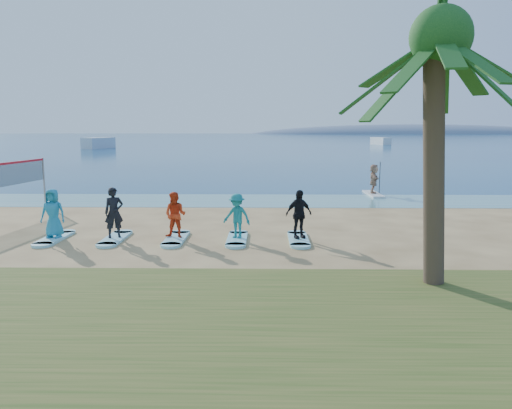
{
  "coord_description": "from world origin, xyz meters",
  "views": [
    {
      "loc": [
        1.39,
        -16.89,
        4.04
      ],
      "look_at": [
        1.05,
        2.0,
        1.1
      ],
      "focal_mm": 35.0,
      "sensor_mm": 36.0,
      "label": 1
    }
  ],
  "objects_px": {
    "paddleboard": "(373,194)",
    "student_3": "(237,216)",
    "student_4": "(299,214)",
    "student_1": "(114,212)",
    "paddleboarder": "(374,179)",
    "boat_offshore_a": "(99,149)",
    "surfboard_4": "(298,239)",
    "palm_tree": "(441,39)",
    "student_0": "(53,213)",
    "surfboard_0": "(55,238)",
    "boat_offshore_b": "(380,145)",
    "surfboard_2": "(176,239)",
    "surfboard_3": "(237,239)",
    "student_2": "(175,215)",
    "surfboard_1": "(115,238)"
  },
  "relations": [
    {
      "from": "student_0",
      "to": "student_4",
      "type": "height_order",
      "value": "student_0"
    },
    {
      "from": "student_1",
      "to": "paddleboard",
      "type": "bearing_deg",
      "value": 21.44
    },
    {
      "from": "paddleboarder",
      "to": "boat_offshore_a",
      "type": "height_order",
      "value": "paddleboarder"
    },
    {
      "from": "surfboard_0",
      "to": "student_2",
      "type": "bearing_deg",
      "value": 0.0
    },
    {
      "from": "paddleboard",
      "to": "student_2",
      "type": "xyz_separation_m",
      "value": [
        -9.73,
        -12.23,
        0.86
      ]
    },
    {
      "from": "paddleboard",
      "to": "student_4",
      "type": "bearing_deg",
      "value": -114.66
    },
    {
      "from": "paddleboard",
      "to": "student_3",
      "type": "bearing_deg",
      "value": -122.8
    },
    {
      "from": "surfboard_3",
      "to": "surfboard_4",
      "type": "distance_m",
      "value": 2.21
    },
    {
      "from": "boat_offshore_a",
      "to": "surfboard_4",
      "type": "bearing_deg",
      "value": -50.23
    },
    {
      "from": "boat_offshore_a",
      "to": "surfboard_3",
      "type": "xyz_separation_m",
      "value": [
        30.8,
        -77.65,
        0.04
      ]
    },
    {
      "from": "paddleboarder",
      "to": "surfboard_4",
      "type": "bearing_deg",
      "value": 166.22
    },
    {
      "from": "palm_tree",
      "to": "paddleboarder",
      "type": "bearing_deg",
      "value": 82.44
    },
    {
      "from": "paddleboard",
      "to": "surfboard_2",
      "type": "distance_m",
      "value": 15.63
    },
    {
      "from": "student_3",
      "to": "surfboard_4",
      "type": "bearing_deg",
      "value": 23.29
    },
    {
      "from": "boat_offshore_b",
      "to": "student_3",
      "type": "distance_m",
      "value": 103.86
    },
    {
      "from": "paddleboard",
      "to": "surfboard_3",
      "type": "bearing_deg",
      "value": -122.8
    },
    {
      "from": "paddleboarder",
      "to": "surfboard_2",
      "type": "height_order",
      "value": "paddleboarder"
    },
    {
      "from": "palm_tree",
      "to": "surfboard_2",
      "type": "bearing_deg",
      "value": 145.93
    },
    {
      "from": "student_2",
      "to": "student_4",
      "type": "relative_size",
      "value": 0.95
    },
    {
      "from": "student_2",
      "to": "boat_offshore_b",
      "type": "bearing_deg",
      "value": 85.13
    },
    {
      "from": "student_1",
      "to": "surfboard_3",
      "type": "xyz_separation_m",
      "value": [
        4.43,
        0.0,
        -0.95
      ]
    },
    {
      "from": "boat_offshore_b",
      "to": "surfboard_0",
      "type": "relative_size",
      "value": 3.12
    },
    {
      "from": "surfboard_0",
      "to": "student_0",
      "type": "height_order",
      "value": "student_0"
    },
    {
      "from": "boat_offshore_a",
      "to": "boat_offshore_b",
      "type": "relative_size",
      "value": 1.1
    },
    {
      "from": "surfboard_1",
      "to": "student_4",
      "type": "bearing_deg",
      "value": 0.0
    },
    {
      "from": "surfboard_2",
      "to": "student_3",
      "type": "bearing_deg",
      "value": 0.0
    },
    {
      "from": "surfboard_2",
      "to": "student_2",
      "type": "bearing_deg",
      "value": 0.0
    },
    {
      "from": "surfboard_2",
      "to": "boat_offshore_b",
      "type": "bearing_deg",
      "value": 73.2
    },
    {
      "from": "boat_offshore_b",
      "to": "surfboard_4",
      "type": "bearing_deg",
      "value": -117.2
    },
    {
      "from": "student_3",
      "to": "student_4",
      "type": "xyz_separation_m",
      "value": [
        2.21,
        0.0,
        0.07
      ]
    },
    {
      "from": "surfboard_3",
      "to": "palm_tree",
      "type": "bearing_deg",
      "value": -43.91
    },
    {
      "from": "student_4",
      "to": "paddleboard",
      "type": "bearing_deg",
      "value": 41.68
    },
    {
      "from": "paddleboard",
      "to": "student_1",
      "type": "relative_size",
      "value": 1.65
    },
    {
      "from": "boat_offshore_a",
      "to": "student_0",
      "type": "xyz_separation_m",
      "value": [
        24.16,
        -77.65,
        0.97
      ]
    },
    {
      "from": "student_1",
      "to": "student_3",
      "type": "xyz_separation_m",
      "value": [
        4.43,
        0.0,
        -0.11
      ]
    },
    {
      "from": "boat_offshore_a",
      "to": "student_3",
      "type": "xyz_separation_m",
      "value": [
        30.8,
        -77.65,
        0.89
      ]
    },
    {
      "from": "surfboard_2",
      "to": "surfboard_4",
      "type": "bearing_deg",
      "value": 0.0
    },
    {
      "from": "palm_tree",
      "to": "boat_offshore_b",
      "type": "relative_size",
      "value": 1.08
    },
    {
      "from": "surfboard_3",
      "to": "student_3",
      "type": "distance_m",
      "value": 0.85
    },
    {
      "from": "palm_tree",
      "to": "student_1",
      "type": "relative_size",
      "value": 4.07
    },
    {
      "from": "paddleboarder",
      "to": "surfboard_4",
      "type": "xyz_separation_m",
      "value": [
        -5.31,
        -12.23,
        -0.94
      ]
    },
    {
      "from": "surfboard_0",
      "to": "boat_offshore_b",
      "type": "bearing_deg",
      "value": 70.9
    },
    {
      "from": "paddleboard",
      "to": "surfboard_2",
      "type": "height_order",
      "value": "paddleboard"
    },
    {
      "from": "boat_offshore_b",
      "to": "surfboard_1",
      "type": "bearing_deg",
      "value": -120.71
    },
    {
      "from": "student_0",
      "to": "surfboard_1",
      "type": "distance_m",
      "value": 2.4
    },
    {
      "from": "paddleboard",
      "to": "boat_offshore_b",
      "type": "height_order",
      "value": "boat_offshore_b"
    },
    {
      "from": "surfboard_1",
      "to": "palm_tree",
      "type": "bearing_deg",
      "value": -27.53
    },
    {
      "from": "boat_offshore_a",
      "to": "boat_offshore_b",
      "type": "xyz_separation_m",
      "value": [
        58.79,
        22.36,
        0.0
      ]
    },
    {
      "from": "student_1",
      "to": "boat_offshore_a",
      "type": "bearing_deg",
      "value": 84.53
    },
    {
      "from": "boat_offshore_b",
      "to": "surfboard_3",
      "type": "bearing_deg",
      "value": -118.38
    }
  ]
}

